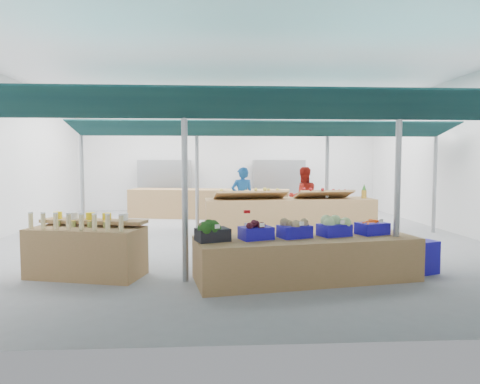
{
  "coord_description": "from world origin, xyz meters",
  "views": [
    {
      "loc": [
        -0.5,
        -10.89,
        1.94
      ],
      "look_at": [
        0.02,
        -1.6,
        1.29
      ],
      "focal_mm": 32.0,
      "sensor_mm": 36.0,
      "label": 1
    }
  ],
  "objects": [
    {
      "name": "awnings",
      "position": [
        0.75,
        -1.75,
        2.78
      ],
      "size": [
        9.5,
        7.08,
        0.3
      ],
      "color": "#0A292D",
      "rests_on": "pole_grid"
    },
    {
      "name": "sparrow",
      "position": [
        -0.69,
        -4.4,
        0.95
      ],
      "size": [
        0.12,
        0.09,
        0.11
      ],
      "rotation": [
        0.0,
        0.0,
        0.35
      ],
      "color": "brown",
      "rests_on": "crate_broccoli"
    },
    {
      "name": "pole_grid",
      "position": [
        0.75,
        -1.75,
        1.81
      ],
      "size": [
        10.0,
        4.6,
        3.0
      ],
      "color": "gray",
      "rests_on": "floor"
    },
    {
      "name": "vendor_right",
      "position": [
        2.07,
        1.52,
        0.9
      ],
      "size": [
        0.91,
        0.73,
        1.8
      ],
      "primitive_type": "imported",
      "rotation": [
        0.0,
        0.0,
        3.2
      ],
      "color": "#A21C14",
      "rests_on": "floor"
    },
    {
      "name": "crate_broccoli",
      "position": [
        -0.56,
        -4.25,
        0.86
      ],
      "size": [
        0.59,
        0.5,
        0.35
      ],
      "rotation": [
        0.0,
        0.0,
        0.35
      ],
      "color": "black",
      "rests_on": "veg_counter"
    },
    {
      "name": "crate_beets",
      "position": [
        0.14,
        -4.13,
        0.84
      ],
      "size": [
        0.59,
        0.5,
        0.29
      ],
      "rotation": [
        0.0,
        0.0,
        0.35
      ],
      "color": "#150E9B",
      "rests_on": "veg_counter"
    },
    {
      "name": "pole_ribbon",
      "position": [
        0.03,
        -3.69,
        1.08
      ],
      "size": [
        0.12,
        0.12,
        0.28
      ],
      "color": "#BA0C0E",
      "rests_on": "pole_grid"
    },
    {
      "name": "hall",
      "position": [
        0.0,
        1.44,
        2.65
      ],
      "size": [
        13.0,
        13.0,
        13.0
      ],
      "color": "silver",
      "rests_on": "ground"
    },
    {
      "name": "fruit_counter",
      "position": [
        1.47,
        0.42,
        0.48
      ],
      "size": [
        4.55,
        1.34,
        0.96
      ],
      "primitive_type": "cube",
      "rotation": [
        0.0,
        0.0,
        0.06
      ],
      "color": "olive",
      "rests_on": "floor"
    },
    {
      "name": "floor",
      "position": [
        0.0,
        0.0,
        0.0
      ],
      "size": [
        13.0,
        13.0,
        0.0
      ],
      "primitive_type": "plane",
      "color": "gray",
      "rests_on": "ground"
    },
    {
      "name": "apple_heap_yellow",
      "position": [
        0.41,
        0.25,
        1.13
      ],
      "size": [
        1.97,
        0.92,
        0.27
      ],
      "rotation": [
        0.0,
        0.0,
        0.12
      ],
      "color": "#997247",
      "rests_on": "fruit_counter"
    },
    {
      "name": "apple_heap_red",
      "position": [
        2.38,
        0.37,
        1.13
      ],
      "size": [
        1.57,
        0.87,
        0.27
      ],
      "rotation": [
        0.0,
        0.0,
        0.12
      ],
      "color": "#997247",
      "rests_on": "fruit_counter"
    },
    {
      "name": "bottle_shelf",
      "position": [
        -2.69,
        -3.58,
        0.45
      ],
      "size": [
        2.03,
        1.5,
        1.12
      ],
      "rotation": [
        0.0,
        0.0,
        -0.24
      ],
      "color": "olive",
      "rests_on": "floor"
    },
    {
      "name": "crate_celeriac",
      "position": [
        0.78,
        -4.02,
        0.85
      ],
      "size": [
        0.59,
        0.5,
        0.31
      ],
      "rotation": [
        0.0,
        0.0,
        0.35
      ],
      "color": "#150E9B",
      "rests_on": "veg_counter"
    },
    {
      "name": "far_counter",
      "position": [
        -0.74,
        3.98,
        0.5
      ],
      "size": [
        5.64,
        2.16,
        1.0
      ],
      "primitive_type": "cube",
      "rotation": [
        0.0,
        0.0,
        -0.2
      ],
      "color": "olive",
      "rests_on": "floor"
    },
    {
      "name": "crate_stack",
      "position": [
        3.1,
        -3.73,
        0.29
      ],
      "size": [
        0.57,
        0.48,
        0.57
      ],
      "primitive_type": "cube",
      "rotation": [
        0.0,
        0.0,
        0.37
      ],
      "color": "#150E9B",
      "rests_on": "floor"
    },
    {
      "name": "back_shelving_left",
      "position": [
        -2.5,
        6.0,
        1.0
      ],
      "size": [
        2.0,
        0.5,
        2.0
      ],
      "primitive_type": "cube",
      "color": "#B23F33",
      "rests_on": "floor"
    },
    {
      "name": "veg_counter",
      "position": [
        0.98,
        -3.98,
        0.35
      ],
      "size": [
        3.78,
        1.82,
        0.71
      ],
      "primitive_type": "cube",
      "rotation": [
        0.0,
        0.0,
        0.17
      ],
      "color": "olive",
      "rests_on": "floor"
    },
    {
      "name": "crate_carrots",
      "position": [
        2.17,
        -3.77,
        0.82
      ],
      "size": [
        0.59,
        0.5,
        0.29
      ],
      "rotation": [
        0.0,
        0.0,
        0.35
      ],
      "color": "#150E9B",
      "rests_on": "veg_counter"
    },
    {
      "name": "pineapple",
      "position": [
        3.51,
        0.43,
        1.14
      ],
      "size": [
        0.14,
        0.14,
        0.39
      ],
      "rotation": [
        0.0,
        0.0,
        0.12
      ],
      "color": "#8C6019",
      "rests_on": "fruit_counter"
    },
    {
      "name": "crate_cabbage",
      "position": [
        1.48,
        -3.89,
        0.86
      ],
      "size": [
        0.59,
        0.5,
        0.35
      ],
      "rotation": [
        0.0,
        0.0,
        0.35
      ],
      "color": "#150E9B",
      "rests_on": "veg_counter"
    },
    {
      "name": "back_shelving_right",
      "position": [
        2.0,
        6.0,
        1.0
      ],
      "size": [
        2.0,
        0.5,
        2.0
      ],
      "primitive_type": "cube",
      "color": "#B23F33",
      "rests_on": "floor"
    },
    {
      "name": "vendor_left",
      "position": [
        0.27,
        1.52,
        0.9
      ],
      "size": [
        0.68,
        0.47,
        1.8
      ],
      "primitive_type": "imported",
      "rotation": [
        0.0,
        0.0,
        3.2
      ],
      "color": "#164D94",
      "rests_on": "floor"
    }
  ]
}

